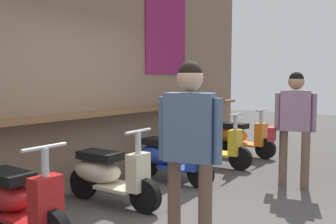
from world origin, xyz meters
TOP-DOWN VIEW (x-y plane):
  - ground_plane at (0.00, 0.00)m, footprint 27.85×27.85m
  - market_stall_facade at (-0.00, 2.02)m, footprint 9.95×0.61m
  - scooter_red at (-1.23, 1.08)m, footprint 0.46×1.40m
  - scooter_cream at (0.01, 1.08)m, footprint 0.48×1.40m
  - scooter_blue at (1.27, 1.08)m, footprint 0.46×1.40m
  - scooter_yellow at (2.54, 1.08)m, footprint 0.50×1.40m
  - scooter_orange at (3.73, 1.08)m, footprint 0.48×1.40m
  - shopper_with_handbag at (2.13, -0.53)m, footprint 0.40×0.65m
  - shopper_browsing at (-0.51, -0.47)m, footprint 0.29×0.57m

SIDE VIEW (x-z plane):
  - ground_plane at x=0.00m, z-range 0.00..0.00m
  - scooter_red at x=-1.23m, z-range -0.10..0.87m
  - scooter_cream at x=0.01m, z-range -0.10..0.87m
  - scooter_blue at x=1.27m, z-range -0.10..0.87m
  - scooter_yellow at x=2.54m, z-range -0.10..0.87m
  - scooter_orange at x=3.73m, z-range -0.10..0.87m
  - shopper_with_handbag at x=2.13m, z-range 0.18..1.83m
  - shopper_browsing at x=-0.51m, z-range 0.20..1.91m
  - market_stall_facade at x=0.00m, z-range -0.01..3.82m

